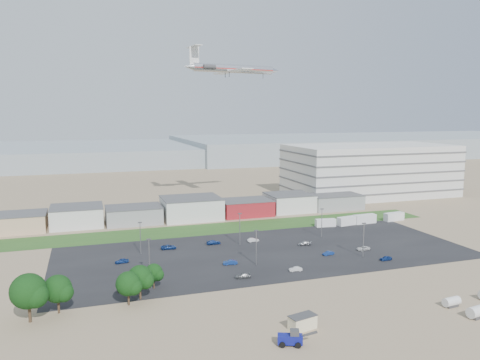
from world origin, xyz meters
name	(u,v)px	position (x,y,z in m)	size (l,w,h in m)	color
ground	(276,276)	(0.00, 0.00, 0.00)	(700.00, 700.00, 0.00)	#8A7758
parking_lot	(266,252)	(5.00, 20.00, 0.01)	(120.00, 50.00, 0.01)	black
grass_strip	(220,228)	(0.00, 52.00, 0.01)	(160.00, 16.00, 0.02)	#27521F
hills_backdrop	(183,153)	(40.00, 315.00, 4.50)	(700.00, 200.00, 9.00)	gray
building_row	(163,210)	(-17.00, 71.00, 4.00)	(170.00, 20.00, 8.00)	silver
parking_garage	(370,170)	(90.00, 95.00, 12.50)	(80.00, 40.00, 25.00)	silver
portable_shed	(303,322)	(-6.56, -28.34, 1.35)	(5.34, 2.77, 2.69)	beige
telehandler	(290,338)	(-11.45, -33.45, 1.45)	(6.98, 2.33, 2.91)	navy
storage_tank_nw	(451,301)	(27.80, -28.91, 1.13)	(3.76, 1.88, 2.26)	silver
storage_tank_sw	(477,311)	(28.73, -34.86, 1.32)	(4.40, 2.20, 2.64)	silver
box_trailer_a	(325,223)	(36.98, 42.47, 1.37)	(7.32, 2.29, 2.74)	silver
box_trailer_b	(348,221)	(45.82, 42.02, 1.52)	(8.12, 2.54, 3.04)	silver
box_trailer_c	(365,219)	(53.18, 42.33, 1.64)	(8.72, 2.73, 3.27)	silver
box_trailer_d	(394,217)	(66.37, 42.74, 1.52)	(8.10, 2.53, 3.04)	silver
tree_far_left	(28,295)	(-55.77, -8.98, 5.55)	(7.40, 7.40, 11.09)	black
tree_left	(58,292)	(-50.64, -6.29, 4.55)	(6.06, 6.06, 9.09)	black
tree_mid	(128,286)	(-36.73, -6.70, 4.17)	(5.56, 5.56, 8.34)	black
tree_right	(140,280)	(-34.01, -4.17, 4.34)	(5.79, 5.79, 8.68)	black
tree_near	(154,275)	(-30.28, 1.30, 3.35)	(4.47, 4.47, 6.70)	black
lightpole_front_l	(149,258)	(-30.16, 9.66, 4.84)	(1.14, 0.47, 9.69)	slate
lightpole_front_m	(256,248)	(-1.73, 9.92, 4.78)	(1.12, 0.47, 9.56)	slate
lightpole_front_r	(363,240)	(29.51, 6.92, 4.93)	(1.16, 0.48, 9.87)	slate
lightpole_back_l	(140,238)	(-30.07, 29.78, 4.71)	(1.11, 0.46, 9.41)	slate
lightpole_back_m	(240,229)	(0.24, 29.84, 4.98)	(1.17, 0.49, 9.96)	slate
lightpole_back_r	(322,223)	(28.53, 29.71, 4.80)	(1.13, 0.47, 9.60)	slate
airliner	(234,69)	(17.12, 88.90, 59.19)	(44.46, 30.31, 13.14)	silver
parked_car_0	(363,248)	(33.29, 12.58, 0.57)	(1.88, 4.07, 1.13)	silver
parked_car_1	(328,253)	(20.99, 11.47, 0.57)	(1.21, 3.46, 1.14)	navy
parked_car_2	(386,258)	(33.78, 2.20, 0.60)	(1.42, 3.53, 1.20)	navy
parked_car_3	(243,276)	(-8.48, 1.32, 0.57)	(1.60, 3.93, 1.14)	#595B5E
parked_car_4	(230,262)	(-8.32, 12.26, 0.64)	(1.35, 3.88, 1.28)	navy
parked_car_5	(122,261)	(-35.99, 22.73, 0.63)	(1.48, 3.69, 1.26)	navy
parked_car_6	(214,242)	(-7.39, 32.80, 0.65)	(1.81, 4.45, 1.29)	navy
parked_car_9	(169,247)	(-21.58, 31.98, 0.65)	(2.15, 4.66, 1.29)	navy
parked_car_10	(127,289)	(-36.43, 1.53, 0.60)	(1.67, 4.11, 1.19)	#595B5E
parked_car_11	(253,240)	(5.32, 31.63, 0.60)	(1.27, 3.64, 1.20)	silver
parked_car_12	(305,243)	(19.08, 22.91, 0.62)	(1.72, 4.24, 1.23)	#A5A5AA
parked_car_13	(296,269)	(6.16, 1.88, 0.56)	(1.19, 3.40, 1.12)	silver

